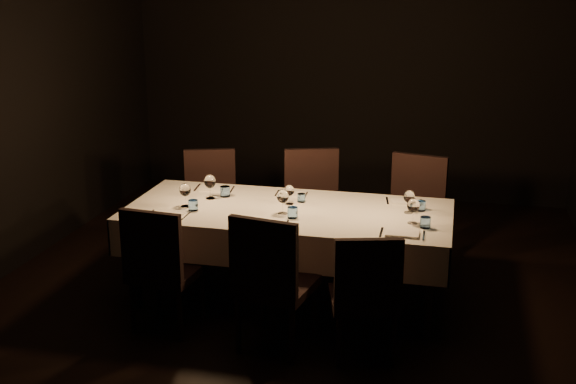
% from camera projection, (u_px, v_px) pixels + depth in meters
% --- Properties ---
extents(room, '(5.01, 6.01, 3.01)m').
position_uv_depth(room, '(288.00, 116.00, 5.41)').
color(room, black).
rests_on(room, ground).
extents(dining_table, '(2.52, 1.12, 0.76)m').
position_uv_depth(dining_table, '(288.00, 218.00, 5.65)').
color(dining_table, black).
rests_on(dining_table, ground).
extents(chair_near_left, '(0.50, 0.50, 0.96)m').
position_uv_depth(chair_near_left, '(160.00, 264.00, 5.16)').
color(chair_near_left, black).
rests_on(chair_near_left, ground).
extents(place_setting_near_left, '(0.34, 0.41, 0.19)m').
position_uv_depth(place_setting_near_left, '(182.00, 201.00, 5.58)').
color(place_setting_near_left, silver).
rests_on(place_setting_near_left, dining_table).
extents(chair_near_center, '(0.56, 0.56, 1.01)m').
position_uv_depth(chair_near_center, '(271.00, 278.00, 4.87)').
color(chair_near_center, black).
rests_on(chair_near_center, ground).
extents(place_setting_near_center, '(0.36, 0.41, 0.19)m').
position_uv_depth(place_setting_near_center, '(280.00, 208.00, 5.40)').
color(place_setting_near_center, silver).
rests_on(place_setting_near_center, dining_table).
extents(chair_near_right, '(0.54, 0.54, 0.92)m').
position_uv_depth(chair_near_right, '(365.00, 291.00, 4.76)').
color(chair_near_right, black).
rests_on(chair_near_right, ground).
extents(place_setting_near_right, '(0.34, 0.41, 0.19)m').
position_uv_depth(place_setting_near_right, '(413.00, 218.00, 5.19)').
color(place_setting_near_right, silver).
rests_on(place_setting_near_right, dining_table).
extents(chair_far_left, '(0.60, 0.60, 0.98)m').
position_uv_depth(chair_far_left, '(211.00, 199.00, 6.63)').
color(chair_far_left, black).
rests_on(chair_far_left, ground).
extents(place_setting_far_left, '(0.37, 0.42, 0.20)m').
position_uv_depth(place_setting_far_left, '(215.00, 186.00, 5.95)').
color(place_setting_far_left, silver).
rests_on(place_setting_far_left, dining_table).
extents(chair_far_center, '(0.62, 0.62, 1.02)m').
position_uv_depth(chair_far_center, '(313.00, 202.00, 6.46)').
color(chair_far_center, black).
rests_on(chair_far_center, ground).
extents(place_setting_far_center, '(0.29, 0.39, 0.16)m').
position_uv_depth(place_setting_far_center, '(293.00, 193.00, 5.81)').
color(place_setting_far_center, silver).
rests_on(place_setting_far_center, dining_table).
extents(chair_far_right, '(0.58, 0.58, 1.02)m').
position_uv_depth(chair_far_right, '(414.00, 210.00, 6.27)').
color(chair_far_right, black).
rests_on(chair_far_right, ground).
extents(place_setting_far_right, '(0.34, 0.40, 0.18)m').
position_uv_depth(place_setting_far_right, '(410.00, 200.00, 5.60)').
color(place_setting_far_right, silver).
rests_on(place_setting_far_right, dining_table).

